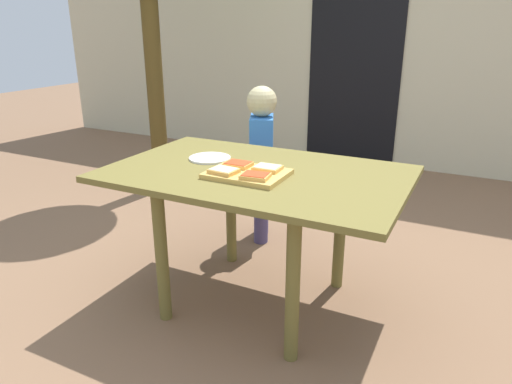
{
  "coord_description": "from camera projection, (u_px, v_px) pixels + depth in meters",
  "views": [
    {
      "loc": [
        0.92,
        -1.85,
        1.34
      ],
      "look_at": [
        -0.0,
        0.0,
        0.59
      ],
      "focal_mm": 32.73,
      "sensor_mm": 36.0,
      "label": 1
    }
  ],
  "objects": [
    {
      "name": "ground_plane",
      "position": [
        256.0,
        300.0,
        2.4
      ],
      "size": [
        16.0,
        16.0,
        0.0
      ],
      "primitive_type": "plane",
      "color": "brown"
    },
    {
      "name": "house_wall_back",
      "position": [
        392.0,
        28.0,
        4.35
      ],
      "size": [
        8.0,
        0.2,
        2.6
      ],
      "primitive_type": "cube",
      "color": "beige",
      "rests_on": "ground"
    },
    {
      "name": "house_door",
      "position": [
        355.0,
        61.0,
        4.49
      ],
      "size": [
        0.9,
        0.02,
        2.0
      ],
      "primitive_type": "cube",
      "color": "black",
      "rests_on": "ground"
    },
    {
      "name": "dining_table",
      "position": [
        256.0,
        189.0,
        2.19
      ],
      "size": [
        1.37,
        0.87,
        0.7
      ],
      "color": "brown",
      "rests_on": "ground"
    },
    {
      "name": "cutting_board",
      "position": [
        247.0,
        174.0,
        2.08
      ],
      "size": [
        0.35,
        0.26,
        0.02
      ],
      "primitive_type": "cube",
      "color": "tan",
      "rests_on": "dining_table"
    },
    {
      "name": "pizza_slice_near_right",
      "position": [
        255.0,
        176.0,
        1.99
      ],
      "size": [
        0.13,
        0.11,
        0.02
      ],
      "color": "#EAAC52",
      "rests_on": "cutting_board"
    },
    {
      "name": "pizza_slice_near_left",
      "position": [
        224.0,
        171.0,
        2.06
      ],
      "size": [
        0.13,
        0.11,
        0.02
      ],
      "color": "#EAAC52",
      "rests_on": "cutting_board"
    },
    {
      "name": "pizza_slice_far_left",
      "position": [
        238.0,
        164.0,
        2.15
      ],
      "size": [
        0.12,
        0.09,
        0.02
      ],
      "color": "#EAAC52",
      "rests_on": "cutting_board"
    },
    {
      "name": "pizza_slice_far_right",
      "position": [
        268.0,
        168.0,
        2.1
      ],
      "size": [
        0.12,
        0.1,
        0.02
      ],
      "color": "#EAAC52",
      "rests_on": "cutting_board"
    },
    {
      "name": "plate_white_left",
      "position": [
        210.0,
        158.0,
        2.35
      ],
      "size": [
        0.21,
        0.21,
        0.01
      ],
      "primitive_type": "cylinder",
      "color": "white",
      "rests_on": "dining_table"
    },
    {
      "name": "child_left",
      "position": [
        262.0,
        153.0,
        2.92
      ],
      "size": [
        0.23,
        0.28,
        0.99
      ],
      "color": "#4A416F",
      "rests_on": "ground"
    }
  ]
}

